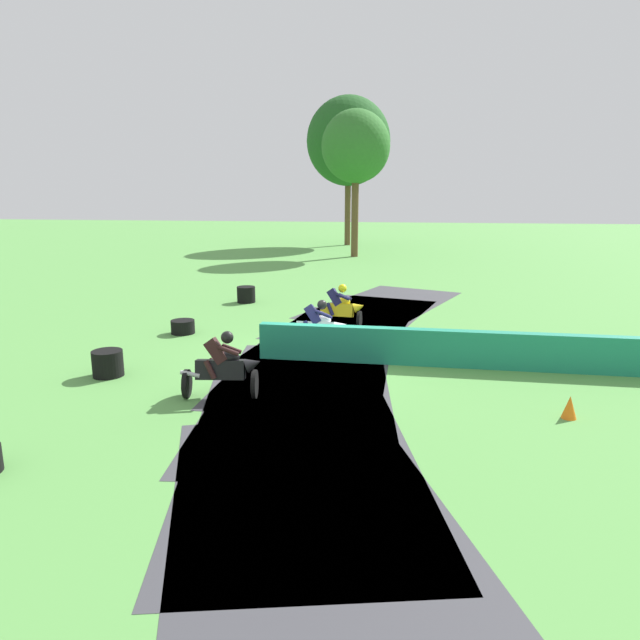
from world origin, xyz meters
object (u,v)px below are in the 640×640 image
(tire_stack_mid_b, at_px, (108,363))
(traffic_cone, at_px, (570,407))
(motorcycle_trailing_black, at_px, (224,366))
(motorcycle_chase_white, at_px, (319,327))
(tire_stack_near, at_px, (246,294))
(motorcycle_lead_yellow, at_px, (340,308))
(tire_stack_mid_a, at_px, (183,327))

(tire_stack_mid_b, distance_m, traffic_cone, 9.89)
(motorcycle_trailing_black, bearing_deg, motorcycle_chase_white, 68.82)
(tire_stack_near, bearing_deg, traffic_cone, -48.66)
(motorcycle_trailing_black, bearing_deg, tire_stack_near, 102.39)
(motorcycle_lead_yellow, relative_size, tire_stack_near, 2.48)
(motorcycle_lead_yellow, bearing_deg, traffic_cone, -52.24)
(motorcycle_lead_yellow, bearing_deg, tire_stack_near, 136.76)
(motorcycle_lead_yellow, bearing_deg, tire_stack_mid_a, -165.11)
(motorcycle_lead_yellow, relative_size, motorcycle_chase_white, 1.01)
(motorcycle_chase_white, relative_size, tire_stack_mid_a, 2.42)
(motorcycle_lead_yellow, bearing_deg, tire_stack_mid_b, -132.47)
(motorcycle_lead_yellow, relative_size, motorcycle_trailing_black, 1.02)
(motorcycle_lead_yellow, distance_m, tire_stack_mid_a, 4.74)
(motorcycle_lead_yellow, xyz_separation_m, traffic_cone, (5.00, -6.46, -0.44))
(motorcycle_chase_white, bearing_deg, motorcycle_lead_yellow, 82.98)
(motorcycle_lead_yellow, xyz_separation_m, tire_stack_mid_b, (-4.82, -5.26, -0.36))
(motorcycle_trailing_black, xyz_separation_m, tire_stack_mid_a, (-2.81, 5.00, -0.46))
(tire_stack_mid_b, bearing_deg, tire_stack_mid_a, 86.40)
(motorcycle_lead_yellow, height_order, traffic_cone, motorcycle_lead_yellow)
(motorcycle_trailing_black, height_order, tire_stack_mid_a, motorcycle_trailing_black)
(tire_stack_mid_a, bearing_deg, motorcycle_trailing_black, -60.64)
(motorcycle_lead_yellow, xyz_separation_m, motorcycle_chase_white, (-0.31, -2.49, -0.02))
(motorcycle_chase_white, relative_size, traffic_cone, 3.84)
(tire_stack_mid_b, bearing_deg, tire_stack_near, 84.32)
(motorcycle_chase_white, height_order, tire_stack_near, motorcycle_chase_white)
(motorcycle_chase_white, height_order, tire_stack_mid_b, motorcycle_chase_white)
(motorcycle_lead_yellow, distance_m, motorcycle_chase_white, 2.50)
(tire_stack_mid_a, height_order, tire_stack_mid_b, tire_stack_mid_b)
(tire_stack_mid_b, bearing_deg, motorcycle_lead_yellow, 47.53)
(tire_stack_mid_b, bearing_deg, traffic_cone, -6.94)
(motorcycle_trailing_black, height_order, traffic_cone, motorcycle_trailing_black)
(traffic_cone, bearing_deg, motorcycle_trailing_black, 177.91)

